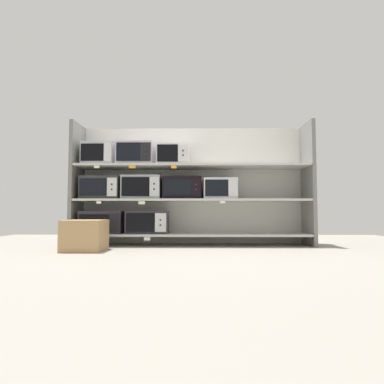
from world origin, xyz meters
name	(u,v)px	position (x,y,z in m)	size (l,w,h in m)	color
ground	(191,256)	(0.00, -1.00, -0.01)	(7.18, 6.00, 0.02)	gray
back_panel	(192,185)	(0.00, 0.28, 0.85)	(3.38, 0.04, 1.70)	beige
upright_left	(77,184)	(-1.62, 0.00, 0.85)	(0.05, 0.51, 1.70)	slate
upright_right	(308,184)	(1.62, 0.00, 0.85)	(0.05, 0.51, 1.70)	slate
shelf_0	(192,234)	(0.00, 0.00, 0.15)	(3.18, 0.51, 0.03)	beige
microwave_0	(103,222)	(-1.24, 0.00, 0.32)	(0.57, 0.40, 0.31)	#2D2836
microwave_1	(148,222)	(-0.62, 0.00, 0.32)	(0.57, 0.38, 0.31)	#342A35
price_tag_0	(94,239)	(-1.29, -0.26, 0.10)	(0.08, 0.00, 0.05)	orange
price_tag_1	(147,239)	(-0.58, -0.26, 0.11)	(0.08, 0.00, 0.04)	white
shelf_1	(192,200)	(0.00, 0.00, 0.62)	(3.18, 0.51, 0.03)	beige
microwave_2	(102,188)	(-1.26, 0.00, 0.79)	(0.53, 0.41, 0.31)	#2E312E
microwave_3	(142,188)	(-0.70, 0.00, 0.80)	(0.53, 0.39, 0.32)	#9AA4A4
microwave_4	(182,188)	(-0.14, 0.00, 0.79)	(0.53, 0.41, 0.31)	black
microwave_5	(220,189)	(0.39, 0.00, 0.78)	(0.46, 0.41, 0.28)	silver
price_tag_2	(99,202)	(-1.23, -0.26, 0.58)	(0.06, 0.00, 0.03)	white
price_tag_3	(142,203)	(-0.66, -0.26, 0.58)	(0.09, 0.00, 0.04)	beige
price_tag_4	(223,202)	(0.41, -0.26, 0.58)	(0.07, 0.00, 0.03)	white
shelf_2	(192,166)	(0.00, 0.00, 1.09)	(3.18, 0.51, 0.03)	beige
microwave_6	(99,154)	(-1.31, 0.00, 1.27)	(0.44, 0.33, 0.32)	#B5BCBD
microwave_7	(136,154)	(-0.79, 0.00, 1.27)	(0.49, 0.43, 0.31)	#BFB1BC
microwave_8	(173,155)	(-0.26, 0.00, 1.25)	(0.44, 0.38, 0.29)	silver
price_tag_5	(97,167)	(-1.26, -0.26, 1.06)	(0.07, 0.00, 0.04)	beige
price_tag_6	(132,167)	(-0.79, -0.26, 1.05)	(0.09, 0.00, 0.04)	orange
price_tag_7	(174,167)	(-0.24, -0.26, 1.05)	(0.07, 0.00, 0.04)	orange
shipping_carton	(85,235)	(-1.26, -0.67, 0.18)	(0.45, 0.45, 0.36)	tan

